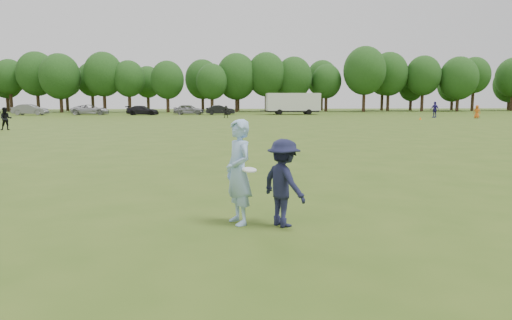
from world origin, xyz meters
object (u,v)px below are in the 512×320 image
object	(u,v)px
player_far_d	(226,112)
car_c	(91,110)
cargo_trailer	(293,103)
player_far_b	(435,110)
field_cone	(420,118)
car_b	(30,110)
thrower	(239,172)
defender	(284,183)
player_far_a	(6,119)
player_far_c	(477,112)
car_e	(189,109)
car_f	(220,110)
car_d	(143,110)

from	to	relation	value
player_far_d	car_c	world-z (taller)	player_far_d
car_c	cargo_trailer	size ratio (longest dim) A/B	0.60
player_far_b	field_cone	world-z (taller)	player_far_b
car_b	car_c	distance (m)	8.37
car_b	thrower	bearing A→B (deg)	-153.36
thrower	player_far_b	distance (m)	54.22
cargo_trailer	defender	bearing A→B (deg)	-100.03
thrower	player_far_a	distance (m)	32.05
player_far_c	car_e	world-z (taller)	player_far_c
thrower	car_f	bearing A→B (deg)	157.33
player_far_d	car_c	size ratio (longest dim) A/B	0.28
player_far_c	cargo_trailer	xyz separation A→B (m)	(-19.72, 15.73, 0.97)
player_far_a	player_far_c	xyz separation A→B (m)	(47.29, 16.34, -0.06)
car_e	thrower	bearing A→B (deg)	-168.52
player_far_d	cargo_trailer	xyz separation A→B (m)	(10.36, 11.09, 1.02)
car_c	player_far_a	bearing A→B (deg)	-179.21
car_b	field_cone	world-z (taller)	car_b
car_e	car_d	bearing A→B (deg)	106.33
player_far_a	player_far_d	distance (m)	27.14
player_far_c	player_far_d	distance (m)	30.44
thrower	car_c	xyz separation A→B (m)	(-18.52, 60.94, -0.25)
player_far_b	car_c	world-z (taller)	player_far_b
defender	car_f	xyz separation A→B (m)	(-0.30, 59.71, -0.11)
thrower	player_far_a	world-z (taller)	thrower
car_d	car_e	world-z (taller)	car_e
field_cone	defender	bearing A→B (deg)	-117.89
player_far_c	player_far_d	size ratio (longest dim) A/B	1.06
player_far_d	car_b	size ratio (longest dim) A/B	0.31
thrower	cargo_trailer	xyz separation A→B (m)	(11.43, 59.76, 0.78)
player_far_a	car_e	bearing A→B (deg)	51.16
cargo_trailer	player_far_c	bearing A→B (deg)	-38.59
car_c	car_d	distance (m)	7.87
defender	player_far_c	distance (m)	53.65
thrower	player_far_a	size ratio (longest dim) A/B	1.15
car_f	car_d	bearing A→B (deg)	89.28
car_b	player_far_d	bearing A→B (deg)	-110.12
car_c	car_d	xyz separation A→B (m)	(7.74, -1.42, -0.07)
car_c	car_f	size ratio (longest dim) A/B	1.26
thrower	car_d	distance (m)	60.48
defender	player_far_a	bearing A→B (deg)	-0.11
thrower	car_e	bearing A→B (deg)	161.76
car_f	cargo_trailer	distance (m)	10.97
car_f	car_c	bearing A→B (deg)	85.08
player_far_d	car_c	xyz separation A→B (m)	(-19.60, 12.26, -0.01)
car_d	cargo_trailer	bearing A→B (deg)	-83.83
player_far_b	car_b	size ratio (longest dim) A/B	0.42
thrower	cargo_trailer	bearing A→B (deg)	147.00
car_b	cargo_trailer	bearing A→B (deg)	-88.32
car_e	car_f	world-z (taller)	car_e
car_f	cargo_trailer	world-z (taller)	cargo_trailer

